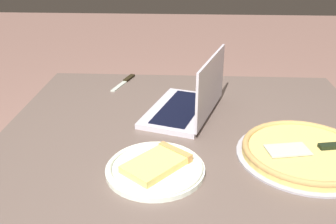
% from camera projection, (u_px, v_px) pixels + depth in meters
% --- Properties ---
extents(dining_table, '(1.22, 1.01, 0.75)m').
position_uv_depth(dining_table, '(188.00, 143.00, 1.29)').
color(dining_table, brown).
rests_on(dining_table, ground_plane).
extents(laptop, '(0.30, 0.39, 0.22)m').
position_uv_depth(laptop, '(191.00, 102.00, 1.33)').
color(laptop, silver).
rests_on(laptop, dining_table).
extents(pizza_plate, '(0.27, 0.27, 0.04)m').
position_uv_depth(pizza_plate, '(156.00, 167.00, 1.02)').
color(pizza_plate, silver).
rests_on(pizza_plate, dining_table).
extents(pizza_tray, '(0.39, 0.39, 0.04)m').
position_uv_depth(pizza_tray, '(305.00, 152.00, 1.08)').
color(pizza_tray, '#A6A2AB').
rests_on(pizza_tray, dining_table).
extents(table_knife, '(0.08, 0.20, 0.01)m').
position_uv_depth(table_knife, '(125.00, 81.00, 1.64)').
color(table_knife, beige).
rests_on(table_knife, dining_table).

